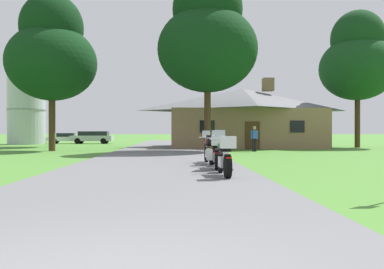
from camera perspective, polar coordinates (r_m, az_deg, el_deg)
name	(u,v)px	position (r m, az deg, el deg)	size (l,w,h in m)	color
ground_plane	(162,154)	(23.03, -4.33, -2.88)	(500.00, 500.00, 0.00)	#4C8433
asphalt_driveway	(161,156)	(21.04, -4.50, -3.11)	(6.40, 80.00, 0.06)	slate
motorcycle_green_nearest_to_camera	(225,156)	(11.20, 4.71, -3.10)	(0.66, 2.08, 1.30)	black
motorcycle_silver_second_in_row	(217,152)	(13.37, 3.63, -2.59)	(0.81, 2.08, 1.30)	black
motorcycle_red_farthest_in_row	(210,149)	(15.52, 2.56, -2.15)	(0.66, 2.08, 1.30)	black
stone_lodge	(243,117)	(34.22, 7.32, 2.51)	(12.90, 8.99, 5.94)	#896B4C
bystander_blue_shirt_near_lodge	(254,137)	(26.77, 8.97, -0.41)	(0.52, 0.34, 1.69)	black
tree_by_lodge_front	(207,38)	(27.15, 2.25, 13.75)	(6.68, 6.68, 11.97)	#422D19
tree_left_far	(53,56)	(37.90, -19.43, 10.59)	(6.61, 6.61, 12.40)	#422D19
tree_left_near	(52,52)	(29.40, -19.55, 11.10)	(6.12, 6.12, 10.81)	#422D19
tree_right_of_lodge	(358,60)	(36.63, 22.75, 9.93)	(6.29, 6.29, 11.55)	#422D19
metal_silo_distant	(27,105)	(46.69, -22.74, 3.91)	(4.02, 4.02, 8.44)	#B2B7BC
parked_silver_suv_far_left	(93,137)	(46.09, -14.14, -0.33)	(4.61, 1.93, 1.40)	#ADAFB7
parked_white_sedan_far_left	(67,138)	(47.06, -17.60, -0.48)	(4.40, 2.35, 1.20)	silver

